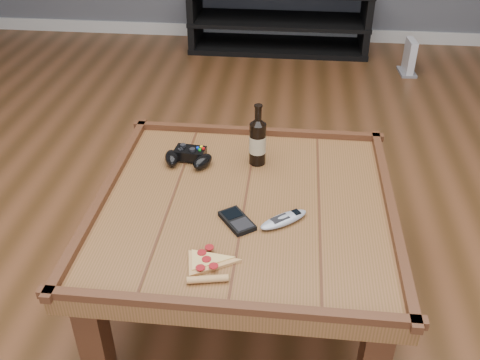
# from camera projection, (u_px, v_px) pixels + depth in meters

# --- Properties ---
(ground) EXTENTS (6.00, 6.00, 0.00)m
(ground) POSITION_uv_depth(u_px,v_px,m) (244.00, 297.00, 2.06)
(ground) COLOR #472B14
(ground) RESTS_ON ground
(baseboard) EXTENTS (5.00, 0.02, 0.10)m
(baseboard) POSITION_uv_depth(u_px,v_px,m) (279.00, 33.00, 4.50)
(baseboard) COLOR silver
(baseboard) RESTS_ON ground
(coffee_table) EXTENTS (1.03, 1.03, 0.48)m
(coffee_table) POSITION_uv_depth(u_px,v_px,m) (245.00, 216.00, 1.84)
(coffee_table) COLOR brown
(coffee_table) RESTS_ON ground
(media_console) EXTENTS (1.40, 0.45, 0.50)m
(media_console) POSITION_uv_depth(u_px,v_px,m) (279.00, 18.00, 4.20)
(media_console) COLOR black
(media_console) RESTS_ON ground
(beer_bottle) EXTENTS (0.06, 0.06, 0.24)m
(beer_bottle) POSITION_uv_depth(u_px,v_px,m) (258.00, 140.00, 1.97)
(beer_bottle) COLOR black
(beer_bottle) RESTS_ON coffee_table
(game_controller) EXTENTS (0.20, 0.14, 0.05)m
(game_controller) POSITION_uv_depth(u_px,v_px,m) (188.00, 157.00, 2.01)
(game_controller) COLOR black
(game_controller) RESTS_ON coffee_table
(pizza_slice) EXTENTS (0.17, 0.23, 0.02)m
(pizza_slice) POSITION_uv_depth(u_px,v_px,m) (207.00, 264.00, 1.55)
(pizza_slice) COLOR tan
(pizza_slice) RESTS_ON coffee_table
(smartphone) EXTENTS (0.13, 0.15, 0.02)m
(smartphone) POSITION_uv_depth(u_px,v_px,m) (237.00, 221.00, 1.71)
(smartphone) COLOR black
(smartphone) RESTS_ON coffee_table
(remote_control) EXTENTS (0.17, 0.15, 0.03)m
(remote_control) POSITION_uv_depth(u_px,v_px,m) (284.00, 219.00, 1.71)
(remote_control) COLOR #9399A0
(remote_control) RESTS_ON coffee_table
(game_console) EXTENTS (0.12, 0.21, 0.25)m
(game_console) POSITION_uv_depth(u_px,v_px,m) (409.00, 58.00, 3.84)
(game_console) COLOR gray
(game_console) RESTS_ON ground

